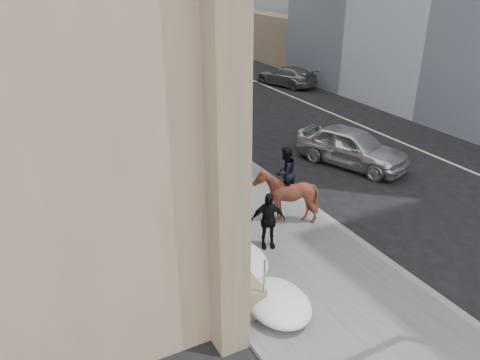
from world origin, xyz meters
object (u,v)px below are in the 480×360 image
Objects in this scene: car_grey at (286,76)px; mounted_horse_right at (285,192)px; pedestrian at (268,220)px; mounted_horse_left at (237,204)px; car_silver at (352,147)px.

mounted_horse_right is at bearing 39.21° from car_grey.
mounted_horse_right is at bearing 58.92° from pedestrian.
mounted_horse_left is 0.60× the size of car_grey.
car_grey is (10.63, 16.56, -0.51)m from mounted_horse_right.
mounted_horse_right is 0.53× the size of car_silver.
mounted_horse_left is 1.58× the size of pedestrian.
car_silver is at bearing -152.45° from mounted_horse_left.
car_silver is 1.04× the size of car_grey.
car_silver is (5.27, 2.98, -0.35)m from mounted_horse_right.
pedestrian is 0.38× the size of car_grey.
mounted_horse_left is 1.08× the size of mounted_horse_right.
car_silver is (7.19, 3.24, -0.49)m from mounted_horse_left.
pedestrian is 0.37× the size of car_silver.
pedestrian is at bearing 37.84° from car_grey.
mounted_horse_left reaches higher than car_grey.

